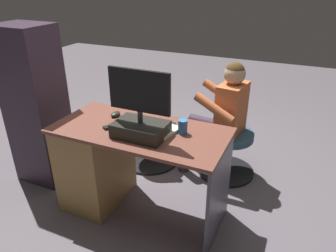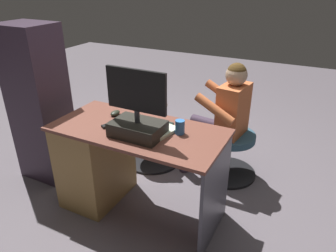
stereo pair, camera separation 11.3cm
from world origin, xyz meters
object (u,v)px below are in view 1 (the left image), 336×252
computer_mouse (116,114)px  tv_remote (113,126)px  person (220,111)px  cup (183,127)px  office_chair_teddy (150,140)px  desk (105,160)px  keyboard (146,123)px  teddy_bear (150,106)px  monitor (140,119)px  visitor_chair (228,149)px

computer_mouse → tv_remote: computer_mouse is taller
computer_mouse → person: size_ratio=0.09×
person → cup: bearing=84.4°
computer_mouse → office_chair_teddy: bearing=-88.5°
desk → computer_mouse: computer_mouse is taller
person → computer_mouse: bearing=46.0°
tv_remote → computer_mouse: bearing=-32.3°
tv_remote → person: 1.04m
cup → office_chair_teddy: 1.05m
desk → office_chair_teddy: bearing=-92.6°
keyboard → office_chair_teddy: 0.87m
person → teddy_bear: bearing=6.7°
desk → person: size_ratio=1.17×
person → keyboard: bearing=62.2°
monitor → visitor_chair: monitor is taller
desk → person: person is taller
keyboard → teddy_bear: bearing=-64.5°
desk → monitor: 0.62m
desk → office_chair_teddy: (-0.03, -0.72, -0.16)m
tv_remote → person: person is taller
keyboard → cup: (-0.30, 0.03, 0.04)m
monitor → visitor_chair: size_ratio=0.87×
keyboard → person: (-0.38, -0.71, -0.12)m
computer_mouse → tv_remote: bearing=117.8°
office_chair_teddy → teddy_bear: bearing=-90.0°
computer_mouse → visitor_chair: size_ratio=0.18×
desk → computer_mouse: size_ratio=13.30×
computer_mouse → visitor_chair: computer_mouse is taller
visitor_chair → person: size_ratio=0.49×
office_chair_teddy → computer_mouse: bearing=91.5°
monitor → visitor_chair: bearing=-114.5°
monitor → visitor_chair: (-0.42, -0.91, -0.61)m
cup → monitor: bearing=31.8°
visitor_chair → monitor: bearing=65.5°
keyboard → computer_mouse: 0.29m
desk → office_chair_teddy: size_ratio=2.18×
teddy_bear → visitor_chair: 0.85m
person → monitor: bearing=70.3°
tv_remote → office_chair_teddy: 0.93m
computer_mouse → cup: bearing=174.4°
cup → tv_remote: bearing=12.9°
desk → office_chair_teddy: desk is taller
cup → tv_remote: 0.51m
cup → computer_mouse: bearing=-5.6°
teddy_bear → person: bearing=-173.3°
tv_remote → office_chair_teddy: bearing=-52.2°
computer_mouse → desk: bearing=68.9°
desk → visitor_chair: 1.16m
keyboard → office_chair_teddy: keyboard is taller
cup → visitor_chair: size_ratio=0.19×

